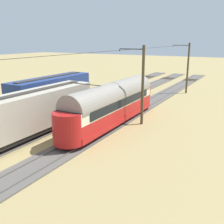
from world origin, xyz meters
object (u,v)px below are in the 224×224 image
(catenary_pole_foreground, at_px, (187,67))
(track_end_bumper, at_px, (114,86))
(coach_far_siding, at_px, (52,92))
(boxcar_adjacent, at_px, (38,110))
(vintage_streetcar, at_px, (112,103))
(catenary_pole_mid_near, at_px, (142,84))

(catenary_pole_foreground, distance_m, track_end_bumper, 12.90)
(coach_far_siding, bearing_deg, boxcar_adjacent, 123.28)
(track_end_bumper, bearing_deg, coach_far_siding, 89.99)
(coach_far_siding, bearing_deg, track_end_bumper, -90.01)
(coach_far_siding, xyz_separation_m, track_end_bumper, (-0.00, -16.24, -1.76))
(catenary_pole_foreground, bearing_deg, track_end_bumper, 8.36)
(vintage_streetcar, xyz_separation_m, coach_far_siding, (9.69, -2.01, -0.09))
(coach_far_siding, bearing_deg, catenary_pole_foreground, -124.12)
(boxcar_adjacent, bearing_deg, track_end_bumper, -78.42)
(catenary_pole_foreground, bearing_deg, catenary_pole_mid_near, 90.00)
(catenary_pole_mid_near, bearing_deg, catenary_pole_foreground, -90.00)
(vintage_streetcar, relative_size, coach_far_siding, 1.36)
(coach_far_siding, bearing_deg, catenary_pole_mid_near, 177.89)
(vintage_streetcar, distance_m, boxcar_adjacent, 7.23)
(track_end_bumper, bearing_deg, vintage_streetcar, 117.94)
(vintage_streetcar, height_order, track_end_bumper, vintage_streetcar)
(track_end_bumper, bearing_deg, catenary_pole_foreground, -171.64)
(boxcar_adjacent, relative_size, catenary_pole_foreground, 1.65)
(vintage_streetcar, distance_m, catenary_pole_mid_near, 3.51)
(catenary_pole_mid_near, xyz_separation_m, track_end_bumper, (12.22, -16.69, -3.72))
(catenary_pole_foreground, bearing_deg, coach_far_siding, 55.88)
(catenary_pole_mid_near, bearing_deg, boxcar_adjacent, 43.18)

